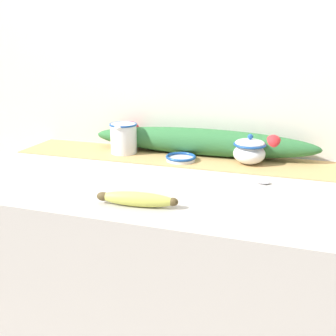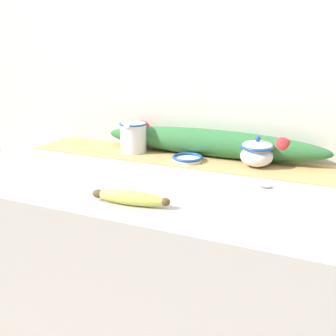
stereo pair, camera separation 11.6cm
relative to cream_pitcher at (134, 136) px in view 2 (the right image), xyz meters
The scene contains 9 objects.
countertop 0.63m from the cream_pitcher, 37.43° to the right, with size 1.56×0.71×0.87m, color #B7B2AD.
back_wall 0.43m from the cream_pitcher, 26.08° to the left, with size 2.36×0.04×2.40m, color silver.
table_runner 0.31m from the cream_pitcher, ahead, with size 1.44×0.24×0.00m, color tan.
cream_pitcher is the anchor object (origin of this frame).
sugar_bowl 0.49m from the cream_pitcher, ahead, with size 0.12×0.12×0.11m.
small_dish 0.26m from the cream_pitcher, ahead, with size 0.11×0.11×0.02m.
banana 0.54m from the cream_pitcher, 62.68° to the right, with size 0.23×0.06×0.04m.
spoon 0.59m from the cream_pitcher, 19.64° to the right, with size 0.15×0.03×0.01m.
poinsettia_garland 0.30m from the cream_pitcher, 12.33° to the left, with size 0.90×0.11×0.12m.
Camera 2 is at (0.41, -1.07, 1.27)m, focal length 40.00 mm.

